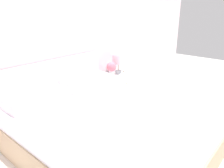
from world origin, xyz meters
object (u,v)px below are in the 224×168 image
at_px(alarm_clock, 125,72).
at_px(bed, 105,130).
at_px(nightstand, 118,89).
at_px(table_lamp, 118,60).
at_px(teacup, 123,75).
at_px(flower_vase, 112,68).

bearing_deg(alarm_clock, bed, -150.79).
height_order(bed, nightstand, bed).
distance_m(bed, table_lamp, 1.60).
bearing_deg(nightstand, bed, -146.62).
height_order(bed, teacup, bed).
height_order(bed, flower_vase, bed).
relative_size(teacup, alarm_clock, 1.24).
relative_size(bed, nightstand, 4.00).
relative_size(bed, flower_vase, 8.02).
xyz_separation_m(nightstand, flower_vase, (-0.15, 0.02, 0.43)).
distance_m(table_lamp, alarm_clock, 0.25).
relative_size(nightstand, table_lamp, 1.47).
distance_m(nightstand, teacup, 0.31).
bearing_deg(teacup, table_lamp, 69.81).
height_order(teacup, alarm_clock, same).
height_order(nightstand, teacup, teacup).
bearing_deg(nightstand, alarm_clock, -14.67).
bearing_deg(nightstand, teacup, -82.58).
xyz_separation_m(nightstand, alarm_clock, (0.15, -0.04, 0.30)).
relative_size(nightstand, flower_vase, 2.01).
distance_m(bed, teacup, 1.41).
bearing_deg(alarm_clock, table_lamp, 127.85).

